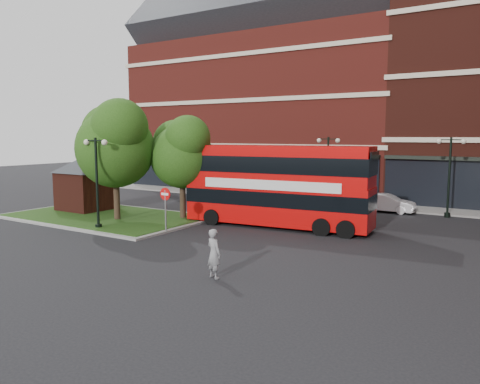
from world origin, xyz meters
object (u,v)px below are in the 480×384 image
Objects in this scene: woman at (214,253)px; car_white at (387,203)px; car_silver at (322,193)px; bus at (277,180)px.

woman is 18.05m from car_white.
woman is at bearing -170.20° from car_silver.
woman is at bearing -81.04° from bus.
bus is at bearing 154.89° from car_white.
woman is at bearing 175.46° from car_white.
car_silver is at bearing 92.27° from bus.
woman reaches higher than car_white.
car_white is (5.24, -1.50, -0.15)m from car_silver.
bus is 2.39× the size of car_silver.
car_silver is (-1.37, 9.85, -1.86)m from bus.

